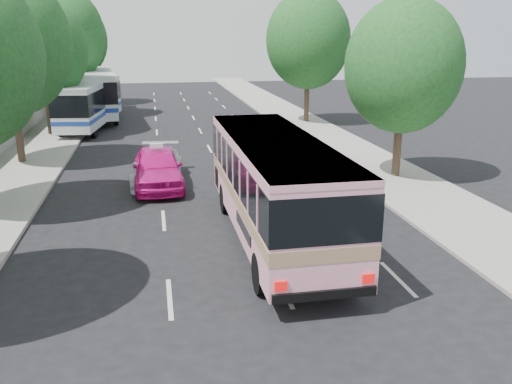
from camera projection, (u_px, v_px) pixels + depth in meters
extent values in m
plane|color=black|center=(233.00, 261.00, 15.75)|extent=(120.00, 120.00, 0.00)
cube|color=#9E998E|center=(48.00, 140.00, 33.06)|extent=(4.00, 90.00, 0.15)
cube|color=#9E998E|center=(315.00, 131.00, 36.10)|extent=(4.00, 90.00, 0.12)
cube|color=#9E998E|center=(15.00, 128.00, 32.50)|extent=(0.30, 90.00, 1.50)
cylinder|color=#38281E|center=(18.00, 127.00, 26.85)|extent=(0.36, 0.36, 3.80)
ellipsoid|color=#1A491E|center=(8.00, 43.00, 25.72)|extent=(6.00, 6.00, 6.90)
sphere|color=#1A491E|center=(12.00, 17.00, 25.17)|extent=(3.90, 3.90, 3.90)
cylinder|color=#38281E|center=(49.00, 109.00, 34.45)|extent=(0.36, 0.36, 3.50)
ellipsoid|color=#1A491E|center=(42.00, 49.00, 33.41)|extent=(5.52, 5.52, 6.35)
sphere|color=#1A491E|center=(46.00, 30.00, 32.89)|extent=(3.59, 3.59, 3.59)
cylinder|color=#38281E|center=(68.00, 92.00, 41.94)|extent=(0.36, 0.36, 3.99)
ellipsoid|color=#1A491E|center=(62.00, 35.00, 40.75)|extent=(6.30, 6.30, 7.24)
sphere|color=#1A491E|center=(66.00, 18.00, 40.18)|extent=(4.09, 4.09, 4.09)
cylinder|color=#38281E|center=(78.00, 84.00, 49.48)|extent=(0.36, 0.36, 3.72)
ellipsoid|color=#1A491E|center=(74.00, 40.00, 48.37)|extent=(5.88, 5.88, 6.76)
sphere|color=#1A491E|center=(77.00, 26.00, 47.83)|extent=(3.82, 3.82, 3.82)
cylinder|color=#38281E|center=(398.00, 143.00, 24.39)|extent=(0.36, 0.36, 3.23)
ellipsoid|color=#1A491E|center=(403.00, 66.00, 23.43)|extent=(5.10, 5.10, 5.87)
sphere|color=#1A491E|center=(417.00, 41.00, 22.93)|extent=(3.32, 3.31, 3.31)
cylinder|color=#38281E|center=(307.00, 97.00, 39.44)|extent=(0.36, 0.36, 3.80)
ellipsoid|color=#1A491E|center=(308.00, 40.00, 38.31)|extent=(6.00, 6.00, 6.90)
sphere|color=#1A491E|center=(315.00, 22.00, 37.76)|extent=(3.90, 3.90, 3.90)
cube|color=pink|center=(275.00, 183.00, 16.82)|extent=(2.61, 10.31, 2.76)
cube|color=#9E7A59|center=(274.00, 192.00, 16.91)|extent=(2.65, 10.33, 0.36)
cube|color=black|center=(275.00, 167.00, 16.67)|extent=(2.66, 10.34, 1.13)
cube|color=pink|center=(275.00, 141.00, 16.45)|extent=(2.63, 10.33, 0.16)
cylinder|color=black|center=(225.00, 198.00, 19.91)|extent=(0.31, 1.07, 1.07)
cylinder|color=black|center=(285.00, 195.00, 20.32)|extent=(0.31, 1.07, 1.07)
cylinder|color=black|center=(261.00, 273.00, 13.70)|extent=(0.31, 1.07, 1.07)
cylinder|color=black|center=(346.00, 266.00, 14.12)|extent=(0.31, 1.07, 1.07)
imported|color=#DD1387|center=(158.00, 168.00, 23.08)|extent=(2.15, 5.10, 1.72)
imported|color=silver|center=(158.00, 167.00, 23.86)|extent=(2.43, 5.12, 1.44)
cube|color=silver|center=(90.00, 102.00, 37.19)|extent=(3.59, 10.85, 2.71)
cube|color=black|center=(90.00, 97.00, 37.10)|extent=(3.64, 10.88, 1.33)
cube|color=navy|center=(91.00, 112.00, 37.39)|extent=(3.63, 10.87, 0.27)
cube|color=silver|center=(88.00, 83.00, 36.83)|extent=(3.61, 10.87, 0.12)
cylinder|color=black|center=(89.00, 114.00, 40.75)|extent=(0.41, 1.00, 0.98)
cylinder|color=black|center=(115.00, 114.00, 40.86)|extent=(0.41, 1.00, 0.98)
cylinder|color=black|center=(62.00, 131.00, 33.95)|extent=(0.41, 1.00, 0.98)
cylinder|color=black|center=(94.00, 130.00, 34.07)|extent=(0.41, 1.00, 0.98)
cube|color=silver|center=(96.00, 91.00, 41.89)|extent=(3.80, 12.15, 3.04)
cube|color=black|center=(96.00, 86.00, 41.79)|extent=(3.86, 12.18, 1.49)
cube|color=navy|center=(97.00, 101.00, 42.11)|extent=(3.84, 12.17, 0.30)
cube|color=silver|center=(95.00, 72.00, 41.49)|extent=(3.82, 12.17, 0.14)
cylinder|color=black|center=(83.00, 105.00, 45.48)|extent=(0.43, 1.12, 1.10)
cylinder|color=black|center=(111.00, 104.00, 46.11)|extent=(0.43, 1.12, 1.10)
cylinder|color=black|center=(83.00, 119.00, 38.17)|extent=(0.43, 1.12, 1.10)
cylinder|color=black|center=(116.00, 118.00, 38.80)|extent=(0.43, 1.12, 1.10)
cube|color=silver|center=(156.00, 146.00, 22.81)|extent=(0.55, 0.19, 0.18)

